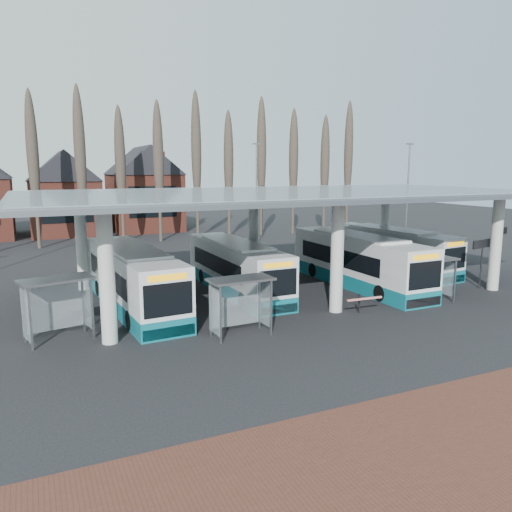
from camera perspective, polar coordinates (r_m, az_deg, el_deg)
name	(u,v)px	position (r m, az deg, el deg)	size (l,w,h in m)	color
ground	(363,324)	(25.87, 12.15, -7.62)	(140.00, 140.00, 0.00)	black
station_canopy	(289,201)	(31.50, 3.80, 6.25)	(32.00, 16.00, 6.34)	silver
poplar_row	(178,158)	(54.75, -8.89, 10.98)	(45.10, 1.10, 14.50)	#473D33
townhouse_row	(19,184)	(63.70, -25.50, 7.43)	(36.80, 10.30, 12.25)	brown
lamp_post_b	(257,192)	(50.29, 0.07, 7.28)	(0.80, 0.16, 10.17)	slate
lamp_post_c	(408,192)	(52.90, 16.93, 6.98)	(0.80, 0.16, 10.17)	slate
bus_0	(132,279)	(28.73, -13.94, -2.59)	(3.47, 12.46, 3.42)	white
bus_1	(236,268)	(31.52, -2.30, -1.38)	(2.53, 11.58, 3.21)	white
bus_2	(357,261)	(33.81, 11.48, -0.61)	(2.71, 12.37, 3.43)	white
bus_3	(389,250)	(39.64, 14.95, 0.66)	(3.90, 11.87, 3.24)	white
shelter_0	(56,295)	(24.28, -21.88, -4.15)	(3.37, 2.21, 2.89)	gray
shelter_1	(239,293)	(23.20, -1.91, -4.29)	(3.04, 1.62, 2.76)	gray
shelter_2	(431,270)	(30.67, 19.34, -1.53)	(2.83, 1.43, 2.62)	gray
info_sign_0	(483,248)	(35.26, 24.47, 0.89)	(2.14, 0.54, 3.21)	black
info_sign_1	(500,234)	(42.57, 26.08, 2.23)	(2.14, 0.68, 3.25)	black
barrier	(363,300)	(27.25, 12.17, -4.92)	(2.11, 0.62, 1.05)	black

